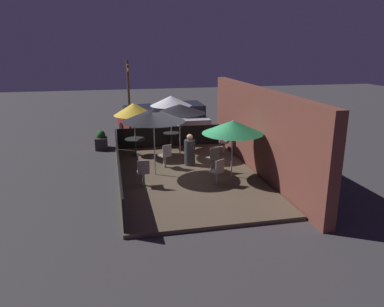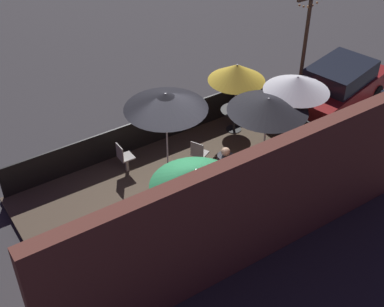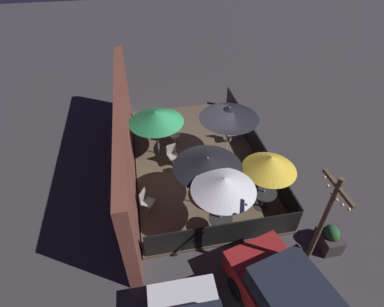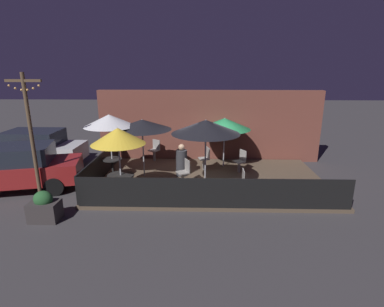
% 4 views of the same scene
% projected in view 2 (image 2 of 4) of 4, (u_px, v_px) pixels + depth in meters
% --- Properties ---
extents(ground_plane, '(60.00, 60.00, 0.00)m').
position_uv_depth(ground_plane, '(183.00, 196.00, 14.63)').
color(ground_plane, '#383538').
extents(patio_deck, '(8.48, 5.09, 0.12)m').
position_uv_depth(patio_deck, '(183.00, 195.00, 14.60)').
color(patio_deck, brown).
rests_on(patio_deck, ground_plane).
extents(building_wall, '(10.08, 0.36, 3.26)m').
position_uv_depth(building_wall, '(250.00, 210.00, 11.80)').
color(building_wall, brown).
rests_on(building_wall, ground_plane).
extents(fence_front, '(8.28, 0.05, 0.95)m').
position_uv_depth(fence_front, '(138.00, 135.00, 15.94)').
color(fence_front, black).
rests_on(fence_front, patio_deck).
extents(fence_side_left, '(0.05, 4.89, 0.95)m').
position_uv_depth(fence_side_left, '(300.00, 130.00, 16.12)').
color(fence_side_left, black).
rests_on(fence_side_left, patio_deck).
extents(patio_umbrella_0, '(1.87, 1.87, 2.45)m').
position_uv_depth(patio_umbrella_0, '(297.00, 84.00, 14.86)').
color(patio_umbrella_0, '#B2B2B7').
rests_on(patio_umbrella_0, patio_deck).
extents(patio_umbrella_1, '(1.73, 1.73, 2.30)m').
position_uv_depth(patio_umbrella_1, '(237.00, 73.00, 15.79)').
color(patio_umbrella_1, '#B2B2B7').
rests_on(patio_umbrella_1, patio_deck).
extents(patio_umbrella_2, '(2.28, 2.28, 2.48)m').
position_uv_depth(patio_umbrella_2, '(166.00, 101.00, 14.10)').
color(patio_umbrella_2, '#B2B2B7').
rests_on(patio_umbrella_2, patio_deck).
extents(patio_umbrella_3, '(2.22, 2.22, 2.24)m').
position_uv_depth(patio_umbrella_3, '(268.00, 104.00, 14.33)').
color(patio_umbrella_3, '#B2B2B7').
rests_on(patio_umbrella_3, patio_deck).
extents(patio_umbrella_4, '(2.19, 2.19, 2.10)m').
position_uv_depth(patio_umbrella_4, '(196.00, 178.00, 12.16)').
color(patio_umbrella_4, '#B2B2B7').
rests_on(patio_umbrella_4, patio_deck).
extents(dining_table_0, '(0.74, 0.74, 0.75)m').
position_uv_depth(dining_table_0, '(291.00, 132.00, 15.85)').
color(dining_table_0, black).
rests_on(dining_table_0, patio_deck).
extents(dining_table_1, '(0.88, 0.88, 0.74)m').
position_uv_depth(dining_table_1, '(235.00, 114.00, 16.66)').
color(dining_table_1, black).
rests_on(dining_table_1, patio_deck).
extents(patio_chair_0, '(0.40, 0.40, 0.95)m').
position_uv_depth(patio_chair_0, '(124.00, 157.00, 14.99)').
color(patio_chair_0, gray).
rests_on(patio_chair_0, patio_deck).
extents(patio_chair_1, '(0.49, 0.49, 0.95)m').
position_uv_depth(patio_chair_1, '(211.00, 197.00, 13.64)').
color(patio_chair_1, gray).
rests_on(patio_chair_1, patio_deck).
extents(patio_chair_2, '(0.54, 0.54, 0.95)m').
position_uv_depth(patio_chair_2, '(199.00, 153.00, 15.12)').
color(patio_chair_2, gray).
rests_on(patio_chair_2, patio_deck).
extents(patio_chair_3, '(0.55, 0.55, 0.91)m').
position_uv_depth(patio_chair_3, '(158.00, 214.00, 13.19)').
color(patio_chair_3, gray).
rests_on(patio_chair_3, patio_deck).
extents(patio_chair_4, '(0.55, 0.55, 0.96)m').
position_uv_depth(patio_chair_4, '(310.00, 191.00, 13.82)').
color(patio_chair_4, gray).
rests_on(patio_chair_4, patio_deck).
extents(patron_0, '(0.59, 0.59, 1.27)m').
position_uv_depth(patron_0, '(225.00, 169.00, 14.50)').
color(patron_0, '#333338').
rests_on(patron_0, patio_deck).
extents(planter_box, '(0.82, 0.57, 0.90)m').
position_uv_depth(planter_box, '(250.00, 86.00, 18.65)').
color(planter_box, '#332D2D').
rests_on(planter_box, ground_plane).
extents(light_post, '(1.10, 0.12, 4.10)m').
position_uv_depth(light_post, '(305.00, 45.00, 16.95)').
color(light_post, brown).
rests_on(light_post, ground_plane).
extents(parked_car_0, '(4.36, 2.62, 1.62)m').
position_uv_depth(parked_car_0, '(339.00, 86.00, 17.78)').
color(parked_car_0, maroon).
rests_on(parked_car_0, ground_plane).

